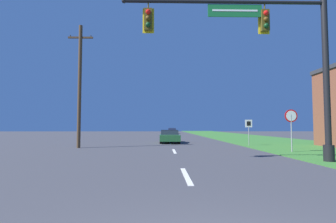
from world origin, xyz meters
name	(u,v)px	position (x,y,z in m)	size (l,w,h in m)	color
grass_verge_right	(253,139)	(10.50, 30.00, 0.02)	(10.00, 110.00, 0.04)	#38752D
road_center_line	(170,143)	(0.00, 22.00, 0.01)	(0.16, 34.80, 0.01)	silver
signal_mast	(276,52)	(4.20, 8.92, 4.78)	(9.14, 0.47, 7.84)	black
car_ahead	(169,136)	(-0.06, 22.53, 0.60)	(1.84, 4.37, 1.19)	black
far_car	(172,131)	(1.38, 54.69, 0.60)	(1.82, 4.28, 1.19)	black
stop_sign	(291,121)	(6.91, 13.16, 1.86)	(0.76, 0.07, 2.50)	gray
route_sign_post	(249,127)	(6.14, 18.50, 1.53)	(0.55, 0.06, 2.03)	gray
utility_pole_near	(80,84)	(-6.74, 16.77, 4.63)	(1.80, 0.26, 8.94)	#4C3823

